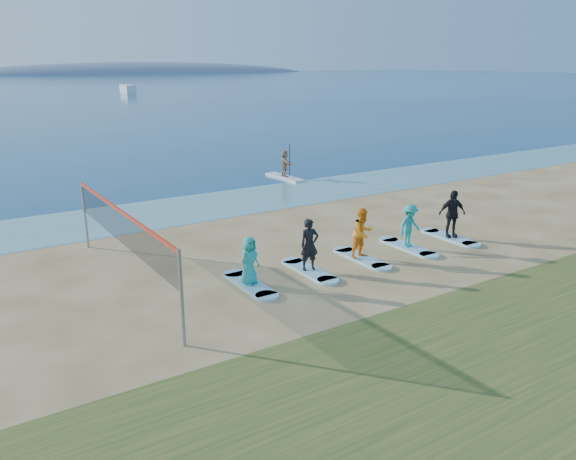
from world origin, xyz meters
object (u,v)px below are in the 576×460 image
paddleboard (285,177)px  student_1 (309,245)px  student_3 (410,226)px  surfboard_0 (250,285)px  surfboard_4 (450,238)px  surfboard_1 (309,271)px  student_0 (249,260)px  boat_offshore_b (128,93)px  paddleboarder (285,163)px  student_2 (363,233)px  surfboard_3 (408,247)px  surfboard_2 (362,258)px  student_4 (452,214)px  volleyball_net (121,227)px

paddleboard → student_1: size_ratio=1.75×
student_1 → student_3: student_1 is taller
surfboard_0 → surfboard_4: size_ratio=1.00×
surfboard_1 → surfboard_4: size_ratio=1.00×
student_0 → student_3: (6.70, 0.00, 0.05)m
surfboard_4 → boat_offshore_b: bearing=79.1°
paddleboarder → surfboard_0: 16.64m
student_0 → paddleboarder: bearing=32.1°
boat_offshore_b → surfboard_0: bearing=-102.1°
surfboard_1 → student_2: bearing=0.0°
surfboard_3 → surfboard_4: size_ratio=1.00×
surfboard_1 → student_1: (0.00, 0.00, 0.90)m
surfboard_2 → student_2: student_2 is taller
student_3 → student_4: (2.23, 0.00, 0.13)m
surfboard_3 → surfboard_0: bearing=180.0°
surfboard_3 → student_4: bearing=0.0°
student_3 → surfboard_3: bearing=0.0°
surfboard_0 → surfboard_3: 6.70m
student_1 → paddleboarder: bearing=72.2°
surfboard_3 → surfboard_1: bearing=180.0°
surfboard_1 → student_3: bearing=0.0°
surfboard_4 → student_4: student_4 is taller
boat_offshore_b → surfboard_2: size_ratio=2.88×
volleyball_net → student_0: (3.22, -2.03, -1.07)m
student_0 → surfboard_1: bearing=-21.9°
student_0 → surfboard_0: bearing=0.0°
surfboard_2 → student_2: size_ratio=1.24×
paddleboard → student_3: 13.82m
student_3 → surfboard_4: bearing=-8.6°
paddleboarder → student_0: (-9.76, -13.45, -0.05)m
surfboard_1 → paddleboarder: bearing=60.8°
volleyball_net → student_3: bearing=-11.6°
paddleboard → student_0: student_0 is taller
paddleboard → student_0: size_ratio=2.00×
volleyball_net → surfboard_0: size_ratio=4.13×
student_0 → student_2: 4.47m
paddleboarder → student_1: bearing=162.3°
surfboard_2 → student_3: student_3 is taller
surfboard_3 → student_3: (0.00, 0.00, 0.84)m
volleyball_net → surfboard_0: bearing=-32.2°
paddleboarder → surfboard_4: (-0.83, -13.45, -0.84)m
student_0 → surfboard_3: (6.70, 0.00, -0.79)m
student_1 → surfboard_4: bearing=11.4°
volleyball_net → student_4: 12.35m
surfboard_0 → student_2: student_2 is taller
student_2 → student_4: 4.46m
student_1 → surfboard_3: size_ratio=0.78×
paddleboard → surfboard_1: bearing=-123.5°
surfboard_2 → surfboard_0: bearing=180.0°
surfboard_4 → student_2: bearing=180.0°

